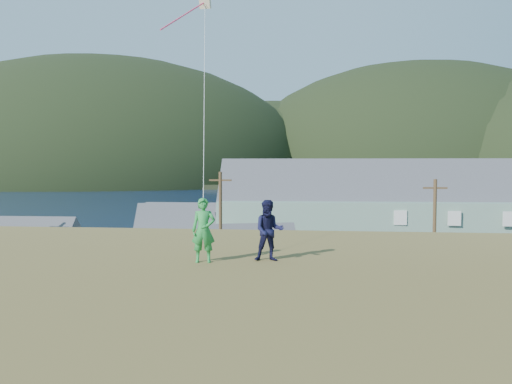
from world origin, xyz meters
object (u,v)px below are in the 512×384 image
shed_palegreen_near (185,236)px  kite_flyer_navy (269,230)px  shed_white (249,259)px  kite_flyer_green (204,230)px  wharf (233,229)px  shed_palegreen_far (180,225)px  shed_teal (23,254)px  lodge (392,212)px

shed_palegreen_near → kite_flyer_navy: kite_flyer_navy is taller
shed_white → kite_flyer_navy: (3.72, -25.79, 5.68)m
kite_flyer_green → wharf: bearing=91.0°
shed_palegreen_far → kite_flyer_navy: (15.17, -47.37, 5.64)m
kite_flyer_navy → shed_teal: bearing=126.1°
kite_flyer_navy → shed_palegreen_near: bearing=101.7°
shed_teal → shed_palegreen_near: shed_palegreen_near is taller
shed_palegreen_near → kite_flyer_navy: (11.49, -35.52, 5.34)m
lodge → shed_teal: (-32.50, -15.18, -2.42)m
lodge → kite_flyer_green: lodge is taller
shed_white → kite_flyer_green: 26.88m
wharf → kite_flyer_navy: 60.70m
shed_teal → kite_flyer_navy: bearing=-48.9°
kite_flyer_green → kite_flyer_navy: (1.80, 0.40, -0.03)m
shed_white → kite_flyer_green: kite_flyer_green is taller
kite_flyer_navy → shed_palegreen_far: bearing=101.5°
kite_flyer_green → shed_palegreen_near: bearing=97.9°
wharf → lodge: size_ratio=0.70×
wharf → kite_flyer_green: bearing=-81.9°
shed_palegreen_far → kite_flyer_navy: size_ratio=5.43×
shed_palegreen_far → kite_flyer_green: (13.37, -47.77, 5.67)m
shed_teal → kite_flyer_green: kite_flyer_green is taller
shed_white → kite_flyer_green: size_ratio=4.89×
shed_teal → shed_palegreen_near: 15.42m
shed_white → kite_flyer_navy: bearing=-96.8°
wharf → shed_teal: size_ratio=2.98×
shed_palegreen_near → kite_flyer_green: 37.59m
wharf → lodge: 28.18m
wharf → shed_teal: (-12.38, -34.39, 2.08)m
kite_flyer_green → shed_teal: bearing=122.4°
shed_teal → wharf: bearing=68.9°
lodge → shed_palegreen_near: bearing=-169.9°
shed_palegreen_far → kite_flyer_navy: bearing=-72.0°
kite_flyer_navy → shed_white: bearing=91.9°
shed_teal → lodge: bearing=23.8°
shed_white → kite_flyer_navy: size_ratio=5.08×
kite_flyer_navy → wharf: bearing=93.6°
lodge → kite_flyer_green: bearing=-108.0°
shed_teal → shed_white: (18.98, 0.86, -0.15)m
shed_palegreen_near → shed_palegreen_far: (-3.68, 11.86, -0.30)m
shed_teal → shed_palegreen_far: shed_teal is taller
wharf → shed_palegreen_near: size_ratio=2.43×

